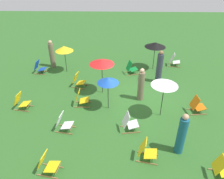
% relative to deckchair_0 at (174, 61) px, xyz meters
% --- Properties ---
extents(ground_plane, '(40.00, 40.00, 0.00)m').
position_rel_deckchair_0_xyz_m(ground_plane, '(-3.91, 2.78, -0.37)').
color(ground_plane, '#2D6026').
extents(deckchair_0, '(0.60, 0.83, 0.83)m').
position_rel_deckchair_0_xyz_m(deckchair_0, '(0.00, 0.00, 0.00)').
color(deckchair_0, olive).
rests_on(deckchair_0, ground).
extents(deckchair_1, '(0.56, 0.81, 0.83)m').
position_rel_deckchair_0_xyz_m(deckchair_1, '(-4.99, 0.05, 0.00)').
color(deckchair_1, olive).
rests_on(deckchair_1, ground).
extents(deckchair_2, '(0.55, 0.80, 0.83)m').
position_rel_deckchair_0_xyz_m(deckchair_2, '(-8.43, 0.28, 0.00)').
color(deckchair_2, olive).
rests_on(deckchair_2, ground).
extents(deckchair_3, '(0.60, 0.83, 0.83)m').
position_rel_deckchair_0_xyz_m(deckchair_3, '(-6.34, 5.91, 0.00)').
color(deckchair_3, olive).
rests_on(deckchair_3, ground).
extents(deckchair_4, '(0.57, 0.82, 0.83)m').
position_rel_deckchair_0_xyz_m(deckchair_4, '(-1.25, 8.51, 0.00)').
color(deckchair_4, olive).
rests_on(deckchair_4, ground).
extents(deckchair_5, '(0.59, 0.82, 0.83)m').
position_rel_deckchair_0_xyz_m(deckchair_5, '(-4.91, 8.22, 0.00)').
color(deckchair_5, olive).
rests_on(deckchair_5, ground).
extents(deckchair_6, '(0.60, 0.83, 0.83)m').
position_rel_deckchair_0_xyz_m(deckchair_6, '(-8.41, 6.00, 0.00)').
color(deckchair_6, olive).
rests_on(deckchair_6, ground).
extents(deckchair_7, '(0.65, 0.85, 0.83)m').
position_rel_deckchair_0_xyz_m(deckchair_7, '(-2.82, 5.86, 0.00)').
color(deckchair_7, olive).
rests_on(deckchair_7, ground).
extents(deckchair_8, '(0.51, 0.78, 0.83)m').
position_rel_deckchair_0_xyz_m(deckchair_8, '(-4.56, 5.46, 0.00)').
color(deckchair_8, olive).
rests_on(deckchair_8, ground).
extents(deckchair_9, '(0.59, 0.82, 0.83)m').
position_rel_deckchair_0_xyz_m(deckchair_9, '(-6.27, 3.20, 0.00)').
color(deckchair_9, olive).
rests_on(deckchair_9, ground).
extents(deckchair_10, '(0.61, 0.84, 0.83)m').
position_rel_deckchair_0_xyz_m(deckchair_10, '(-7.76, 2.66, 0.00)').
color(deckchair_10, olive).
rests_on(deckchair_10, ground).
extents(deckchair_11, '(0.67, 0.86, 0.83)m').
position_rel_deckchair_0_xyz_m(deckchair_11, '(-1.20, 2.88, 0.00)').
color(deckchair_11, olive).
rests_on(deckchair_11, ground).
extents(umbrella_0, '(1.15, 1.15, 1.82)m').
position_rel_deckchair_0_xyz_m(umbrella_0, '(-5.26, 1.74, 1.33)').
color(umbrella_0, black).
rests_on(umbrella_0, ground).
extents(umbrella_1, '(1.28, 1.28, 1.77)m').
position_rel_deckchair_0_xyz_m(umbrella_1, '(-0.49, 1.44, 1.25)').
color(umbrella_1, black).
rests_on(umbrella_1, ground).
extents(umbrella_2, '(1.07, 1.07, 1.67)m').
position_rel_deckchair_0_xyz_m(umbrella_2, '(-1.02, 6.90, 1.15)').
color(umbrella_2, black).
rests_on(umbrella_2, ground).
extents(umbrella_3, '(0.98, 0.98, 1.64)m').
position_rel_deckchair_0_xyz_m(umbrella_3, '(-4.79, 4.13, 1.15)').
color(umbrella_3, black).
rests_on(umbrella_3, ground).
extents(umbrella_4, '(1.25, 1.25, 1.87)m').
position_rel_deckchair_0_xyz_m(umbrella_4, '(-3.39, 4.49, 1.39)').
color(umbrella_4, black).
rests_on(umbrella_4, ground).
extents(person_0, '(0.32, 0.32, 1.72)m').
position_rel_deckchair_0_xyz_m(person_0, '(-3.97, 2.55, 0.44)').
color(person_0, '#72664C').
rests_on(person_0, ground).
extents(person_1, '(0.45, 0.45, 1.90)m').
position_rel_deckchair_0_xyz_m(person_1, '(-2.16, 1.37, 0.52)').
color(person_1, '#333847').
rests_on(person_1, ground).
extents(person_2, '(0.46, 0.46, 1.78)m').
position_rel_deckchair_0_xyz_m(person_2, '(-0.33, 7.92, 0.47)').
color(person_2, '#72664C').
rests_on(person_2, ground).
extents(person_3, '(0.40, 0.40, 1.74)m').
position_rel_deckchair_0_xyz_m(person_3, '(-7.40, 1.42, 0.45)').
color(person_3, '#195972').
rests_on(person_3, ground).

